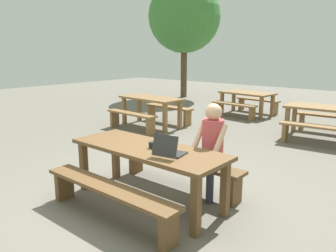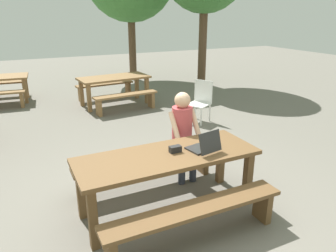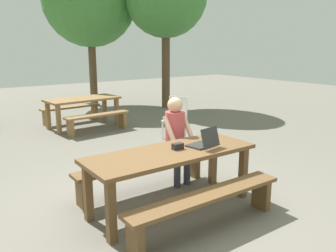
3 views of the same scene
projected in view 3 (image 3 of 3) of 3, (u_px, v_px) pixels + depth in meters
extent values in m
plane|color=slate|center=(171.00, 207.00, 4.41)|extent=(30.00, 30.00, 0.00)
cube|color=brown|center=(171.00, 153.00, 4.24)|extent=(2.15, 0.79, 0.05)
cube|color=brown|center=(111.00, 212.00, 3.54)|extent=(0.09, 0.09, 0.70)
cube|color=brown|center=(243.00, 172.00, 4.64)|extent=(0.09, 0.09, 0.70)
cube|color=brown|center=(88.00, 192.00, 4.01)|extent=(0.09, 0.09, 0.70)
cube|color=brown|center=(213.00, 161.00, 5.11)|extent=(0.09, 0.09, 0.70)
cube|color=brown|center=(207.00, 196.00, 3.78)|extent=(2.02, 0.30, 0.05)
cube|color=brown|center=(135.00, 240.00, 3.32)|extent=(0.08, 0.24, 0.39)
cube|color=brown|center=(261.00, 194.00, 4.35)|extent=(0.08, 0.24, 0.39)
cube|color=brown|center=(143.00, 163.00, 4.84)|extent=(2.02, 0.30, 0.05)
cube|color=brown|center=(82.00, 193.00, 4.38)|extent=(0.08, 0.24, 0.39)
cube|color=brown|center=(193.00, 165.00, 5.41)|extent=(0.08, 0.24, 0.39)
cube|color=#2D2D2D|center=(200.00, 145.00, 4.45)|extent=(0.35, 0.31, 0.02)
cube|color=#2D2D2D|center=(210.00, 138.00, 4.31)|extent=(0.32, 0.13, 0.25)
cube|color=#0F1933|center=(210.00, 137.00, 4.31)|extent=(0.30, 0.12, 0.22)
cube|color=black|center=(178.00, 146.00, 4.30)|extent=(0.14, 0.08, 0.08)
cylinder|color=#333847|center=(177.00, 173.00, 5.00)|extent=(0.10, 0.10, 0.43)
cylinder|color=#333847|center=(187.00, 170.00, 5.10)|extent=(0.10, 0.10, 0.43)
cube|color=#333847|center=(179.00, 153.00, 5.07)|extent=(0.28, 0.28, 0.12)
cylinder|color=#C64C51|center=(175.00, 131.00, 5.07)|extent=(0.29, 0.29, 0.56)
cylinder|color=#DBAD89|center=(170.00, 131.00, 4.89)|extent=(0.07, 0.32, 0.41)
cylinder|color=#DBAD89|center=(188.00, 128.00, 5.07)|extent=(0.07, 0.32, 0.41)
sphere|color=#DBAD89|center=(175.00, 105.00, 4.98)|extent=(0.22, 0.22, 0.22)
cube|color=white|center=(174.00, 120.00, 7.64)|extent=(0.60, 0.60, 0.02)
cube|color=white|center=(178.00, 107.00, 7.77)|extent=(0.23, 0.39, 0.49)
cylinder|color=white|center=(163.00, 130.00, 7.60)|extent=(0.04, 0.04, 0.39)
cylinder|color=white|center=(178.00, 132.00, 7.44)|extent=(0.04, 0.04, 0.39)
cylinder|color=white|center=(170.00, 127.00, 7.94)|extent=(0.04, 0.04, 0.39)
cylinder|color=white|center=(185.00, 128.00, 7.78)|extent=(0.04, 0.04, 0.39)
cube|color=olive|center=(83.00, 99.00, 8.61)|extent=(1.83, 0.96, 0.05)
cube|color=olive|center=(59.00, 120.00, 7.97)|extent=(0.10, 0.10, 0.69)
cube|color=olive|center=(117.00, 112.00, 8.96)|extent=(0.10, 0.10, 0.69)
cube|color=olive|center=(48.00, 116.00, 8.42)|extent=(0.10, 0.10, 0.69)
cube|color=olive|center=(105.00, 108.00, 9.42)|extent=(0.10, 0.10, 0.69)
cube|color=olive|center=(98.00, 115.00, 8.15)|extent=(1.61, 0.44, 0.05)
cube|color=olive|center=(70.00, 129.00, 7.76)|extent=(0.10, 0.25, 0.39)
cube|color=olive|center=(123.00, 120.00, 8.64)|extent=(0.10, 0.25, 0.39)
cube|color=olive|center=(71.00, 107.00, 9.21)|extent=(1.61, 0.44, 0.05)
cube|color=olive|center=(46.00, 119.00, 8.82)|extent=(0.10, 0.25, 0.39)
cube|color=olive|center=(94.00, 112.00, 9.70)|extent=(0.10, 0.25, 0.39)
cylinder|color=brown|center=(166.00, 65.00, 11.31)|extent=(0.27, 0.27, 2.76)
cylinder|color=brown|center=(93.00, 68.00, 11.76)|extent=(0.25, 0.25, 2.55)
sphere|color=#42843D|center=(89.00, 0.00, 11.26)|extent=(3.04, 3.04, 3.04)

